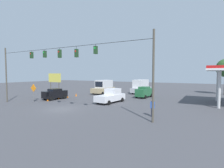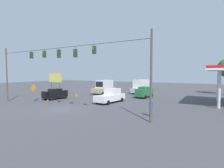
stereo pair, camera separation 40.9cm
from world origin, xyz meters
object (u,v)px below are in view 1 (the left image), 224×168
(box_truck_tan_withflow_far, at_px, (104,87))
(sedan_black_parked_shoulder, at_px, (55,94))
(sedan_green_oncoming_far, at_px, (144,92))
(traffic_cone_third, at_px, (68,96))
(work_zone_sign, at_px, (33,90))
(roadside_billboard, at_px, (55,79))
(traffic_cone_nearest, at_px, (48,99))
(traffic_cone_fourth, at_px, (76,95))
(pickup_truck_white_crossing_near, at_px, (111,96))
(traffic_cone_second, at_px, (59,97))
(box_truck_silver_oncoming_deep, at_px, (141,87))
(overhead_signal_span, at_px, (60,65))
(pedestrian, at_px, (152,108))

(box_truck_tan_withflow_far, bearing_deg, sedan_black_parked_shoulder, 77.31)
(sedan_green_oncoming_far, bearing_deg, traffic_cone_third, 30.97)
(traffic_cone_third, distance_m, work_zone_sign, 6.65)
(sedan_green_oncoming_far, xyz_separation_m, roadside_billboard, (18.42, 4.52, 2.16))
(traffic_cone_nearest, height_order, traffic_cone_fourth, same)
(pickup_truck_white_crossing_near, relative_size, traffic_cone_fourth, 9.11)
(sedan_green_oncoming_far, distance_m, traffic_cone_second, 15.39)
(sedan_green_oncoming_far, bearing_deg, box_truck_tan_withflow_far, -10.15)
(box_truck_silver_oncoming_deep, bearing_deg, traffic_cone_second, 59.40)
(work_zone_sign, bearing_deg, traffic_cone_second, -99.39)
(overhead_signal_span, bearing_deg, pickup_truck_white_crossing_near, -110.45)
(sedan_green_oncoming_far, bearing_deg, pickup_truck_white_crossing_near, 71.58)
(traffic_cone_third, relative_size, pedestrian, 0.34)
(sedan_black_parked_shoulder, height_order, traffic_cone_third, sedan_black_parked_shoulder)
(traffic_cone_fourth, distance_m, roadside_billboard, 6.90)
(overhead_signal_span, distance_m, pedestrian, 12.04)
(traffic_cone_second, bearing_deg, roadside_billboard, -37.69)
(sedan_green_oncoming_far, xyz_separation_m, pickup_truck_white_crossing_near, (2.60, 7.80, -0.07))
(box_truck_tan_withflow_far, bearing_deg, traffic_cone_nearest, 80.84)
(pickup_truck_white_crossing_near, relative_size, roadside_billboard, 1.26)
(sedan_green_oncoming_far, relative_size, work_zone_sign, 1.55)
(traffic_cone_fourth, bearing_deg, overhead_signal_span, 122.62)
(overhead_signal_span, height_order, pickup_truck_white_crossing_near, overhead_signal_span)
(box_truck_tan_withflow_far, relative_size, roadside_billboard, 1.41)
(pickup_truck_white_crossing_near, bearing_deg, sedan_black_parked_shoulder, 11.09)
(overhead_signal_span, relative_size, roadside_billboard, 5.25)
(overhead_signal_span, relative_size, pickup_truck_white_crossing_near, 4.18)
(roadside_billboard, height_order, pedestrian, roadside_billboard)
(traffic_cone_nearest, relative_size, traffic_cone_fourth, 1.00)
(sedan_black_parked_shoulder, relative_size, work_zone_sign, 1.50)
(sedan_black_parked_shoulder, bearing_deg, roadside_billboard, -42.11)
(overhead_signal_span, relative_size, box_truck_silver_oncoming_deep, 3.29)
(box_truck_tan_withflow_far, relative_size, traffic_cone_third, 10.26)
(work_zone_sign, bearing_deg, sedan_black_parked_shoulder, -95.13)
(sedan_black_parked_shoulder, xyz_separation_m, pedestrian, (-18.16, 3.60, -0.02))
(traffic_cone_fourth, bearing_deg, box_truck_tan_withflow_far, -107.91)
(pickup_truck_white_crossing_near, bearing_deg, traffic_cone_fourth, -17.03)
(pickup_truck_white_crossing_near, distance_m, roadside_billboard, 16.31)
(traffic_cone_fourth, bearing_deg, traffic_cone_second, 88.98)
(sedan_black_parked_shoulder, bearing_deg, box_truck_tan_withflow_far, -102.69)
(overhead_signal_span, relative_size, traffic_cone_fourth, 38.14)
(overhead_signal_span, height_order, pedestrian, overhead_signal_span)
(box_truck_silver_oncoming_deep, height_order, roadside_billboard, roadside_billboard)
(sedan_green_oncoming_far, height_order, box_truck_tan_withflow_far, box_truck_tan_withflow_far)
(traffic_cone_third, bearing_deg, pickup_truck_white_crossing_near, 176.80)
(work_zone_sign, bearing_deg, sedan_green_oncoming_far, -133.52)
(roadside_billboard, bearing_deg, sedan_green_oncoming_far, -166.21)
(traffic_cone_third, xyz_separation_m, traffic_cone_fourth, (0.05, -2.40, 0.00))
(sedan_green_oncoming_far, height_order, box_truck_silver_oncoming_deep, box_truck_silver_oncoming_deep)
(overhead_signal_span, distance_m, box_truck_tan_withflow_far, 18.23)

